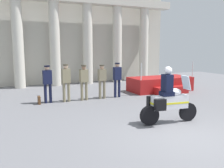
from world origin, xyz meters
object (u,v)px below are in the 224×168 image
at_px(officer_in_row_2, 84,80).
at_px(officer_in_row_4, 117,77).
at_px(motorcycle_with_rider, 168,100).
at_px(officer_in_row_0, 47,81).
at_px(officer_in_row_1, 66,80).
at_px(reviewing_stand, 161,84).
at_px(briefcase_on_ground, 39,100).
at_px(officer_in_row_3, 102,79).

xyz_separation_m(officer_in_row_2, officer_in_row_4, (1.74, 0.00, 0.03)).
bearing_deg(motorcycle_with_rider, officer_in_row_4, 92.31).
xyz_separation_m(officer_in_row_0, officer_in_row_1, (0.82, -0.12, 0.03)).
bearing_deg(officer_in_row_0, officer_in_row_1, 167.04).
xyz_separation_m(officer_in_row_0, officer_in_row_4, (3.41, -0.12, 0.02)).
bearing_deg(officer_in_row_4, reviewing_stand, -174.00).
bearing_deg(motorcycle_with_rider, officer_in_row_1, 122.97).
xyz_separation_m(officer_in_row_0, motorcycle_with_rider, (3.12, -4.64, -0.21)).
height_order(reviewing_stand, officer_in_row_4, officer_in_row_4).
bearing_deg(briefcase_on_ground, officer_in_row_2, -1.50).
relative_size(officer_in_row_2, officer_in_row_3, 1.01).
bearing_deg(officer_in_row_2, officer_in_row_3, 174.11).
bearing_deg(officer_in_row_2, officer_in_row_4, 175.35).
distance_m(reviewing_stand, officer_in_row_3, 3.99).
height_order(officer_in_row_2, briefcase_on_ground, officer_in_row_2).
relative_size(officer_in_row_0, officer_in_row_1, 0.98).
relative_size(officer_in_row_1, officer_in_row_2, 1.03).
bearing_deg(officer_in_row_1, officer_in_row_0, -12.96).
distance_m(officer_in_row_4, briefcase_on_ground, 3.91).
xyz_separation_m(officer_in_row_1, motorcycle_with_rider, (2.30, -4.53, -0.24)).
distance_m(reviewing_stand, officer_in_row_4, 3.19).
bearing_deg(officer_in_row_1, motorcycle_with_rider, 112.16).
relative_size(officer_in_row_3, briefcase_on_ground, 4.64).
bearing_deg(officer_in_row_3, officer_in_row_2, -5.89).
bearing_deg(motorcycle_with_rider, reviewing_stand, 62.67).
bearing_deg(officer_in_row_1, briefcase_on_ground, -6.90).
bearing_deg(officer_in_row_4, officer_in_row_2, -4.65).
bearing_deg(briefcase_on_ground, reviewing_stand, 4.45).
bearing_deg(motorcycle_with_rider, briefcase_on_ground, 133.68).
relative_size(reviewing_stand, motorcycle_with_rider, 1.72).
bearing_deg(officer_in_row_4, officer_in_row_1, -4.92).
xyz_separation_m(officer_in_row_3, officer_in_row_4, (0.83, 0.02, 0.04)).
height_order(officer_in_row_1, motorcycle_with_rider, motorcycle_with_rider).
height_order(officer_in_row_2, motorcycle_with_rider, motorcycle_with_rider).
height_order(reviewing_stand, motorcycle_with_rider, motorcycle_with_rider).
bearing_deg(officer_in_row_2, motorcycle_with_rider, 103.00).
bearing_deg(reviewing_stand, officer_in_row_4, -169.19).
distance_m(reviewing_stand, briefcase_on_ground, 6.91).
xyz_separation_m(officer_in_row_3, motorcycle_with_rider, (0.54, -4.50, -0.19)).
xyz_separation_m(officer_in_row_4, briefcase_on_ground, (-3.82, 0.05, -0.85)).
height_order(reviewing_stand, officer_in_row_3, reviewing_stand).
distance_m(officer_in_row_3, officer_in_row_4, 0.83).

